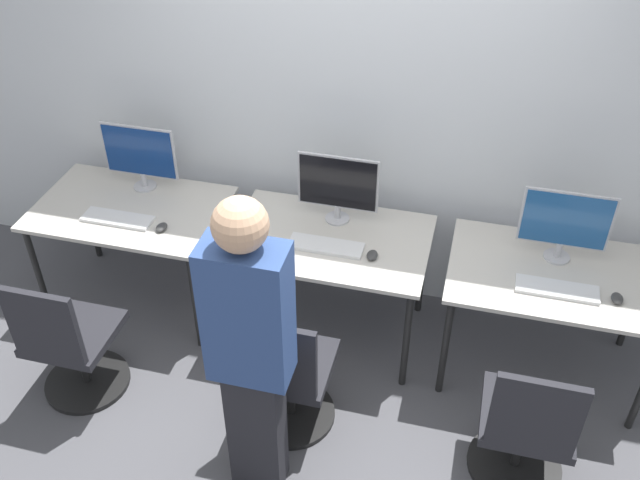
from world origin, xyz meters
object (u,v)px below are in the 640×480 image
object	(u,v)px
keyboard_left	(118,219)
mouse_right	(617,298)
office_chair_left	(71,347)
office_chair_right	(525,432)
keyboard_center	(326,246)
office_chair_center	(287,379)
person_center	(250,348)
mouse_center	(372,255)
mouse_left	(162,227)
monitor_center	(338,186)
monitor_right	(565,223)
monitor_left	(140,154)
keyboard_right	(557,289)

from	to	relation	value
keyboard_left	mouse_right	xyz separation A→B (m)	(2.79, -0.01, 0.01)
office_chair_left	office_chair_right	world-z (taller)	same
keyboard_center	office_chair_right	world-z (taller)	office_chair_right
office_chair_center	person_center	size ratio (longest dim) A/B	0.51
mouse_center	mouse_left	bearing A→B (deg)	-177.71
monitor_center	mouse_right	xyz separation A→B (m)	(1.54, -0.34, -0.22)
keyboard_center	office_chair_left	bearing A→B (deg)	-149.27
mouse_center	monitor_right	world-z (taller)	monitor_right
keyboard_left	person_center	distance (m)	1.54
monitor_left	monitor_center	world-z (taller)	same
monitor_left	office_chair_right	size ratio (longest dim) A/B	0.54
mouse_right	office_chair_right	distance (m)	0.84
keyboard_left	office_chair_left	bearing A→B (deg)	-90.01
office_chair_left	monitor_right	xyz separation A→B (m)	(2.49, 0.97, 0.61)
mouse_left	office_chair_right	xyz separation A→B (m)	(2.12, -0.63, -0.39)
keyboard_left	office_chair_left	xyz separation A→B (m)	(-0.00, -0.69, -0.38)
keyboard_left	office_chair_center	xyz separation A→B (m)	(1.21, -0.61, -0.38)
keyboard_left	mouse_left	distance (m)	0.29
mouse_left	office_chair_left	xyz separation A→B (m)	(-0.29, -0.67, -0.39)
mouse_left	keyboard_right	size ratio (longest dim) A/B	0.21
keyboard_center	mouse_right	xyz separation A→B (m)	(1.54, -0.06, 0.01)
mouse_left	monitor_right	size ratio (longest dim) A/B	0.19
keyboard_center	monitor_right	distance (m)	1.29
monitor_center	mouse_center	xyz separation A→B (m)	(0.27, -0.30, -0.22)
keyboard_center	person_center	distance (m)	1.06
keyboard_left	mouse_center	bearing A→B (deg)	1.05
person_center	monitor_left	bearing A→B (deg)	130.90
mouse_right	office_chair_right	size ratio (longest dim) A/B	0.10
mouse_left	mouse_center	world-z (taller)	same
office_chair_right	office_chair_center	bearing A→B (deg)	178.27
monitor_center	keyboard_center	size ratio (longest dim) A/B	1.11
person_center	mouse_right	distance (m)	1.90
keyboard_center	person_center	size ratio (longest dim) A/B	0.25
keyboard_right	mouse_left	bearing A→B (deg)	-179.57
office_chair_left	keyboard_center	size ratio (longest dim) A/B	2.07
monitor_right	keyboard_right	distance (m)	0.36
keyboard_right	mouse_center	bearing A→B (deg)	178.11
keyboard_center	office_chair_center	world-z (taller)	office_chair_center
monitor_left	keyboard_right	size ratio (longest dim) A/B	1.11
monitor_left	mouse_left	world-z (taller)	monitor_left
monitor_left	office_chair_right	xyz separation A→B (m)	(2.41, -1.02, -0.61)
office_chair_left	monitor_right	world-z (taller)	monitor_right
office_chair_left	mouse_center	xyz separation A→B (m)	(1.51, 0.72, 0.39)
monitor_left	mouse_right	bearing A→B (deg)	-7.69
monitor_center	person_center	distance (m)	1.31
office_chair_center	keyboard_center	bearing A→B (deg)	86.62
monitor_left	person_center	size ratio (longest dim) A/B	0.27
mouse_right	office_chair_right	xyz separation A→B (m)	(-0.37, -0.64, -0.39)
monitor_center	monitor_left	bearing A→B (deg)	178.23
keyboard_center	person_center	bearing A→B (deg)	-94.36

